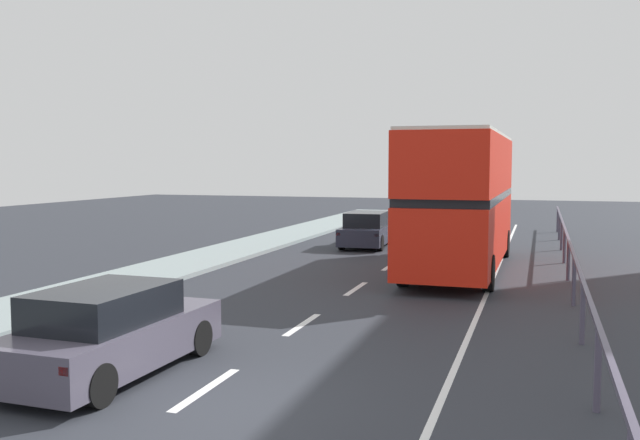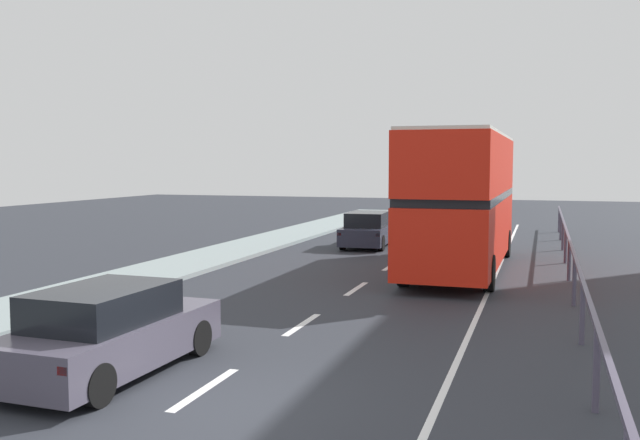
% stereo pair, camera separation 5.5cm
% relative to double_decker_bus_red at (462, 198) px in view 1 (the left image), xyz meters
% --- Properties ---
extents(ground_plane, '(73.57, 120.00, 0.10)m').
position_rel_double_decker_bus_red_xyz_m(ground_plane, '(-2.39, -13.94, -2.41)').
color(ground_plane, '#2A2D34').
extents(lane_paint_markings, '(3.65, 46.00, 0.01)m').
position_rel_double_decker_bus_red_xyz_m(lane_paint_markings, '(-0.22, -5.57, -2.36)').
color(lane_paint_markings, silver).
rests_on(lane_paint_markings, ground).
extents(bridge_side_railing, '(0.10, 42.00, 1.22)m').
position_rel_double_decker_bus_red_xyz_m(bridge_side_railing, '(3.26, -4.94, -1.37)').
color(bridge_side_railing, '#4B4458').
rests_on(bridge_side_railing, ground).
extents(double_decker_bus_red, '(2.71, 10.35, 4.42)m').
position_rel_double_decker_bus_red_xyz_m(double_decker_bus_red, '(0.00, 0.00, 0.00)').
color(double_decker_bus_red, red).
rests_on(double_decker_bus_red, ground).
extents(hatchback_car_near, '(1.92, 4.31, 1.47)m').
position_rel_double_decker_bus_red_xyz_m(hatchback_car_near, '(-4.23, -13.14, -1.66)').
color(hatchback_car_near, '#4B4656').
rests_on(hatchback_car_near, ground).
extents(sedan_car_ahead, '(1.93, 4.28, 1.46)m').
position_rel_double_decker_bus_red_xyz_m(sedan_car_ahead, '(-4.45, 5.32, -1.67)').
color(sedan_car_ahead, '#262838').
rests_on(sedan_car_ahead, ground).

